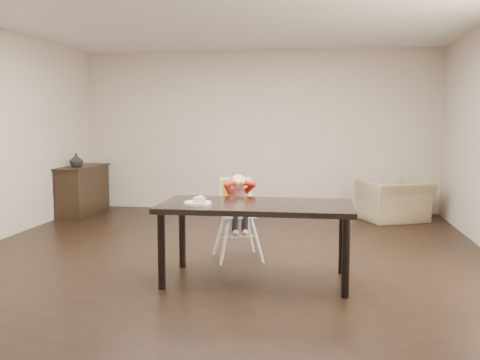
% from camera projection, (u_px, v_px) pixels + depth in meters
% --- Properties ---
extents(ground, '(7.00, 7.00, 0.00)m').
position_uv_depth(ground, '(219.00, 263.00, 5.75)').
color(ground, black).
rests_on(ground, ground).
extents(room_walls, '(6.02, 7.02, 2.71)m').
position_uv_depth(room_walls, '(218.00, 89.00, 5.55)').
color(room_walls, beige).
rests_on(room_walls, ground).
extents(dining_table, '(1.80, 0.90, 0.75)m').
position_uv_depth(dining_table, '(256.00, 212.00, 5.04)').
color(dining_table, black).
rests_on(dining_table, ground).
extents(high_chair, '(0.50, 0.50, 0.94)m').
position_uv_depth(high_chair, '(237.00, 199.00, 5.88)').
color(high_chair, white).
rests_on(high_chair, ground).
extents(plate, '(0.33, 0.33, 0.07)m').
position_uv_depth(plate, '(199.00, 202.00, 4.96)').
color(plate, white).
rests_on(plate, dining_table).
extents(armchair, '(1.12, 0.95, 0.83)m').
position_uv_depth(armchair, '(395.00, 194.00, 8.14)').
color(armchair, tan).
rests_on(armchair, ground).
extents(sideboard, '(0.44, 1.26, 0.79)m').
position_uv_depth(sideboard, '(83.00, 190.00, 8.77)').
color(sideboard, black).
rests_on(sideboard, ground).
extents(vase, '(0.28, 0.28, 0.21)m').
position_uv_depth(vase, '(76.00, 161.00, 8.50)').
color(vase, '#99999E').
rests_on(vase, sideboard).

